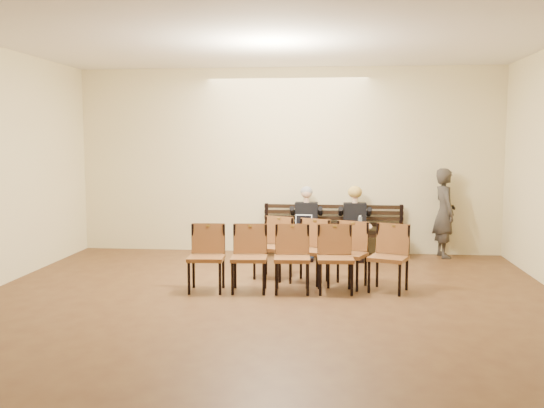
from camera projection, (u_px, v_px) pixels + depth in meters
The scene contains 11 objects.
ground at pixel (253, 333), 6.73m from camera, with size 10.00×10.00×0.00m, color brown.
room_walls at pixel (261, 107), 7.24m from camera, with size 8.02×10.01×3.51m.
bench at pixel (333, 244), 11.22m from camera, with size 2.60×0.90×0.45m, color black.
seated_man at pixel (306, 223), 11.11m from camera, with size 0.52×0.72×1.24m, color black, non-canonical shape.
seated_woman at pixel (355, 225), 11.02m from camera, with size 0.52×0.72×1.20m, color black, non-canonical shape.
laptop at pixel (303, 228), 10.93m from camera, with size 0.30×0.24×0.22m, color #B7B8BC.
water_bottle at pixel (360, 229), 10.76m from camera, with size 0.07×0.07×0.24m, color silver.
bag at pixel (331, 253), 10.76m from camera, with size 0.38×0.26×0.28m, color black.
passerby at pixel (445, 206), 11.04m from camera, with size 0.69×0.45×1.88m, color #35302B.
chair_row_front at pixel (328, 253), 8.95m from camera, with size 2.33×0.52×0.96m, color brown.
chair_row_back at pixel (271, 259), 8.53m from camera, with size 2.32×0.52×0.95m, color brown.
Camera 1 is at (0.86, -6.49, 2.14)m, focal length 40.00 mm.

